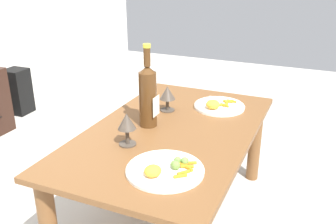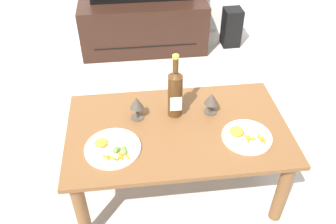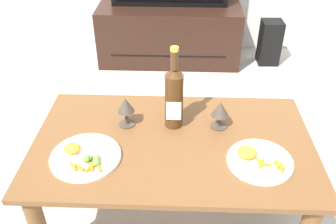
{
  "view_description": "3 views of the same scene",
  "coord_description": "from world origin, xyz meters",
  "px_view_note": "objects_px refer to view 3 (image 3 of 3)",
  "views": [
    {
      "loc": [
        -1.44,
        -0.61,
        1.21
      ],
      "look_at": [
        -0.01,
        0.01,
        0.58
      ],
      "focal_mm": 40.29,
      "sensor_mm": 36.0,
      "label": 1
    },
    {
      "loc": [
        -0.22,
        -1.42,
        1.79
      ],
      "look_at": [
        -0.05,
        0.06,
        0.55
      ],
      "focal_mm": 37.94,
      "sensor_mm": 36.0,
      "label": 2
    },
    {
      "loc": [
        0.03,
        -1.22,
        1.49
      ],
      "look_at": [
        -0.02,
        0.08,
        0.58
      ],
      "focal_mm": 38.99,
      "sensor_mm": 36.0,
      "label": 3
    }
  ],
  "objects_px": {
    "goblet_right": "(220,110)",
    "dinner_plate_right": "(259,159)",
    "floor_speaker": "(270,42)",
    "dining_table": "(173,156)",
    "tv_stand": "(169,34)",
    "wine_bottle": "(173,96)",
    "goblet_left": "(126,107)",
    "dinner_plate_left": "(85,156)"
  },
  "relations": [
    {
      "from": "wine_bottle",
      "to": "goblet_right",
      "type": "height_order",
      "value": "wine_bottle"
    },
    {
      "from": "wine_bottle",
      "to": "goblet_left",
      "type": "height_order",
      "value": "wine_bottle"
    },
    {
      "from": "dining_table",
      "to": "goblet_right",
      "type": "height_order",
      "value": "goblet_right"
    },
    {
      "from": "dinner_plate_left",
      "to": "goblet_left",
      "type": "bearing_deg",
      "value": 59.4
    },
    {
      "from": "floor_speaker",
      "to": "goblet_left",
      "type": "distance_m",
      "value": 1.95
    },
    {
      "from": "dinner_plate_right",
      "to": "tv_stand",
      "type": "bearing_deg",
      "value": 102.78
    },
    {
      "from": "tv_stand",
      "to": "dinner_plate_right",
      "type": "height_order",
      "value": "dinner_plate_right"
    },
    {
      "from": "goblet_left",
      "to": "goblet_right",
      "type": "height_order",
      "value": "goblet_left"
    },
    {
      "from": "wine_bottle",
      "to": "goblet_right",
      "type": "distance_m",
      "value": 0.22
    },
    {
      "from": "floor_speaker",
      "to": "goblet_left",
      "type": "height_order",
      "value": "goblet_left"
    },
    {
      "from": "goblet_left",
      "to": "dinner_plate_right",
      "type": "height_order",
      "value": "goblet_left"
    },
    {
      "from": "wine_bottle",
      "to": "dinner_plate_left",
      "type": "xyz_separation_m",
      "value": [
        -0.35,
        -0.24,
        -0.14
      ]
    },
    {
      "from": "goblet_left",
      "to": "wine_bottle",
      "type": "bearing_deg",
      "value": 2.12
    },
    {
      "from": "dining_table",
      "to": "goblet_right",
      "type": "distance_m",
      "value": 0.29
    },
    {
      "from": "dinner_plate_left",
      "to": "dinner_plate_right",
      "type": "relative_size",
      "value": 1.1
    },
    {
      "from": "dinner_plate_left",
      "to": "dinner_plate_right",
      "type": "xyz_separation_m",
      "value": [
        0.7,
        0.0,
        0.0
      ]
    },
    {
      "from": "goblet_left",
      "to": "dinner_plate_right",
      "type": "xyz_separation_m",
      "value": [
        0.56,
        -0.23,
        -0.08
      ]
    },
    {
      "from": "dining_table",
      "to": "dinner_plate_right",
      "type": "bearing_deg",
      "value": -18.93
    },
    {
      "from": "dining_table",
      "to": "goblet_left",
      "type": "height_order",
      "value": "goblet_left"
    },
    {
      "from": "floor_speaker",
      "to": "goblet_right",
      "type": "height_order",
      "value": "goblet_right"
    },
    {
      "from": "floor_speaker",
      "to": "goblet_right",
      "type": "xyz_separation_m",
      "value": [
        -0.58,
        -1.62,
        0.39
      ]
    },
    {
      "from": "goblet_right",
      "to": "dinner_plate_right",
      "type": "height_order",
      "value": "goblet_right"
    },
    {
      "from": "dining_table",
      "to": "dinner_plate_right",
      "type": "relative_size",
      "value": 4.57
    },
    {
      "from": "dining_table",
      "to": "goblet_right",
      "type": "bearing_deg",
      "value": 28.5
    },
    {
      "from": "dining_table",
      "to": "wine_bottle",
      "type": "height_order",
      "value": "wine_bottle"
    },
    {
      "from": "dining_table",
      "to": "tv_stand",
      "type": "relative_size",
      "value": 1.01
    },
    {
      "from": "goblet_left",
      "to": "dinner_plate_left",
      "type": "bearing_deg",
      "value": -120.6
    },
    {
      "from": "wine_bottle",
      "to": "dinner_plate_left",
      "type": "height_order",
      "value": "wine_bottle"
    },
    {
      "from": "dining_table",
      "to": "tv_stand",
      "type": "height_order",
      "value": "dining_table"
    },
    {
      "from": "dining_table",
      "to": "tv_stand",
      "type": "distance_m",
      "value": 1.76
    },
    {
      "from": "goblet_right",
      "to": "dinner_plate_left",
      "type": "bearing_deg",
      "value": -157.23
    },
    {
      "from": "goblet_left",
      "to": "goblet_right",
      "type": "distance_m",
      "value": 0.42
    },
    {
      "from": "tv_stand",
      "to": "dinner_plate_left",
      "type": "xyz_separation_m",
      "value": [
        -0.27,
        -1.88,
        0.26
      ]
    },
    {
      "from": "floor_speaker",
      "to": "goblet_right",
      "type": "distance_m",
      "value": 1.77
    },
    {
      "from": "goblet_right",
      "to": "dinner_plate_right",
      "type": "relative_size",
      "value": 0.5
    },
    {
      "from": "tv_stand",
      "to": "wine_bottle",
      "type": "height_order",
      "value": "wine_bottle"
    },
    {
      "from": "goblet_right",
      "to": "dinner_plate_right",
      "type": "distance_m",
      "value": 0.28
    },
    {
      "from": "tv_stand",
      "to": "goblet_right",
      "type": "distance_m",
      "value": 1.7
    },
    {
      "from": "tv_stand",
      "to": "dinner_plate_left",
      "type": "bearing_deg",
      "value": -98.25
    },
    {
      "from": "dining_table",
      "to": "dinner_plate_right",
      "type": "height_order",
      "value": "dinner_plate_right"
    },
    {
      "from": "dining_table",
      "to": "dinner_plate_right",
      "type": "xyz_separation_m",
      "value": [
        0.35,
        -0.12,
        0.1
      ]
    },
    {
      "from": "dining_table",
      "to": "goblet_right",
      "type": "xyz_separation_m",
      "value": [
        0.2,
        0.11,
        0.17
      ]
    }
  ]
}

